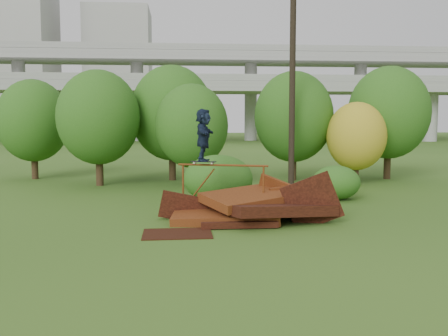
{
  "coord_description": "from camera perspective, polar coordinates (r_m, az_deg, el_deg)",
  "views": [
    {
      "loc": [
        -2.17,
        -13.96,
        3.11
      ],
      "look_at": [
        -0.8,
        2.0,
        1.6
      ],
      "focal_mm": 40.0,
      "sensor_mm": 36.0,
      "label": 1
    }
  ],
  "objects": [
    {
      "name": "skater",
      "position": [
        16.11,
        -2.37,
        3.79
      ],
      "size": [
        0.75,
        1.63,
        1.7
      ],
      "primitive_type": "imported",
      "rotation": [
        0.0,
        0.0,
        1.41
      ],
      "color": "#162138",
      "rests_on": "skateboard"
    },
    {
      "name": "ground",
      "position": [
        14.47,
        3.87,
        -7.04
      ],
      "size": [
        240.0,
        240.0,
        0.0
      ],
      "primitive_type": "plane",
      "color": "#2D5116",
      "rests_on": "ground"
    },
    {
      "name": "skateboard",
      "position": [
        16.15,
        -2.36,
        0.72
      ],
      "size": [
        0.85,
        0.45,
        0.08
      ],
      "rotation": [
        0.0,
        0.0,
        -0.3
      ],
      "color": "black",
      "rests_on": "grind_rail"
    },
    {
      "name": "scrap_pile",
      "position": [
        15.63,
        3.27,
        -4.55
      ],
      "size": [
        5.71,
        3.45,
        1.93
      ],
      "color": "#4C210D",
      "rests_on": "ground"
    },
    {
      "name": "utility_pole",
      "position": [
        23.61,
        7.81,
        9.59
      ],
      "size": [
        1.4,
        0.28,
        9.58
      ],
      "color": "black",
      "rests_on": "ground"
    },
    {
      "name": "shrub_left",
      "position": [
        18.98,
        -0.67,
        -1.24
      ],
      "size": [
        2.66,
        2.45,
        1.84
      ],
      "primitive_type": "ellipsoid",
      "color": "#1F4D14",
      "rests_on": "ground"
    },
    {
      "name": "tree_6",
      "position": [
        28.62,
        -20.97,
        5.07
      ],
      "size": [
        3.82,
        3.82,
        5.33
      ],
      "color": "black",
      "rests_on": "ground"
    },
    {
      "name": "grind_rail",
      "position": [
        16.06,
        -0.16,
        -1.19
      ],
      "size": [
        2.84,
        0.93,
        1.73
      ],
      "color": "brown",
      "rests_on": "ground"
    },
    {
      "name": "tree_2",
      "position": [
        23.72,
        -3.69,
        4.81
      ],
      "size": [
        3.46,
        3.46,
        4.87
      ],
      "color": "black",
      "rests_on": "ground"
    },
    {
      "name": "tree_5",
      "position": [
        28.2,
        18.31,
        6.02
      ],
      "size": [
        4.3,
        4.3,
        6.04
      ],
      "color": "black",
      "rests_on": "ground"
    },
    {
      "name": "tree_3",
      "position": [
        26.33,
        7.96,
        5.81
      ],
      "size": [
        4.11,
        4.11,
        5.7
      ],
      "color": "black",
      "rests_on": "ground"
    },
    {
      "name": "building_left",
      "position": [
        115.6,
        -23.47,
        12.09
      ],
      "size": [
        18.0,
        16.0,
        35.0
      ],
      "primitive_type": "cube",
      "color": "#9E9E99",
      "rests_on": "ground"
    },
    {
      "name": "tree_0",
      "position": [
        24.7,
        -14.16,
        5.63
      ],
      "size": [
        3.94,
        3.94,
        5.56
      ],
      "color": "black",
      "rests_on": "ground"
    },
    {
      "name": "freeway_overpass",
      "position": [
        77.25,
        -3.33,
        10.72
      ],
      "size": [
        160.0,
        15.0,
        13.7
      ],
      "color": "gray",
      "rests_on": "ground"
    },
    {
      "name": "building_right",
      "position": [
        117.29,
        -11.86,
        10.59
      ],
      "size": [
        14.0,
        14.0,
        28.0
      ],
      "primitive_type": "cube",
      "color": "#9E9E99",
      "rests_on": "ground"
    },
    {
      "name": "flat_plate",
      "position": [
        13.92,
        -5.36,
        -7.48
      ],
      "size": [
        1.91,
        1.38,
        0.03
      ],
      "primitive_type": "cube",
      "rotation": [
        0.0,
        0.0,
        0.02
      ],
      "color": "black",
      "rests_on": "ground"
    },
    {
      "name": "tree_1",
      "position": [
        26.35,
        -5.98,
        6.26
      ],
      "size": [
        4.33,
        4.33,
        6.03
      ],
      "color": "black",
      "rests_on": "ground"
    },
    {
      "name": "shrub_right",
      "position": [
        20.26,
        12.68,
        -1.64
      ],
      "size": [
        1.92,
        1.76,
        1.36
      ],
      "primitive_type": "ellipsoid",
      "color": "#1F4D14",
      "rests_on": "ground"
    },
    {
      "name": "tree_4",
      "position": [
        25.56,
        14.9,
        3.52
      ],
      "size": [
        2.94,
        2.94,
        4.06
      ],
      "color": "black",
      "rests_on": "ground"
    }
  ]
}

